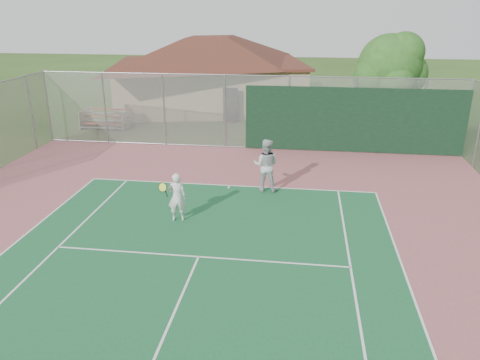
{
  "coord_description": "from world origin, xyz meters",
  "views": [
    {
      "loc": [
        2.66,
        -4.67,
        6.53
      ],
      "look_at": [
        0.77,
        9.26,
        1.26
      ],
      "focal_mm": 35.0,
      "sensor_mm": 36.0,
      "label": 1
    }
  ],
  "objects_px": {
    "tree": "(391,68)",
    "player_grey_back": "(266,166)",
    "clubhouse": "(210,66)",
    "player_white_front": "(177,197)",
    "bleachers": "(106,118)"
  },
  "relations": [
    {
      "from": "tree",
      "to": "player_grey_back",
      "type": "relative_size",
      "value": 2.71
    },
    {
      "from": "clubhouse",
      "to": "player_white_front",
      "type": "distance_m",
      "value": 17.76
    },
    {
      "from": "player_white_front",
      "to": "player_grey_back",
      "type": "xyz_separation_m",
      "value": [
        2.58,
        2.99,
        0.17
      ]
    },
    {
      "from": "tree",
      "to": "player_white_front",
      "type": "height_order",
      "value": "tree"
    },
    {
      "from": "tree",
      "to": "clubhouse",
      "type": "bearing_deg",
      "value": 151.64
    },
    {
      "from": "clubhouse",
      "to": "player_grey_back",
      "type": "relative_size",
      "value": 7.23
    },
    {
      "from": "tree",
      "to": "player_grey_back",
      "type": "xyz_separation_m",
      "value": [
        -5.61,
        -8.83,
        -2.52
      ]
    },
    {
      "from": "clubhouse",
      "to": "player_grey_back",
      "type": "distance_m",
      "value": 15.41
    },
    {
      "from": "tree",
      "to": "player_white_front",
      "type": "bearing_deg",
      "value": -124.72
    },
    {
      "from": "clubhouse",
      "to": "player_white_front",
      "type": "bearing_deg",
      "value": -94.31
    },
    {
      "from": "clubhouse",
      "to": "bleachers",
      "type": "relative_size",
      "value": 5.33
    },
    {
      "from": "bleachers",
      "to": "tree",
      "type": "distance_m",
      "value": 15.66
    },
    {
      "from": "clubhouse",
      "to": "player_white_front",
      "type": "height_order",
      "value": "clubhouse"
    },
    {
      "from": "tree",
      "to": "player_white_front",
      "type": "xyz_separation_m",
      "value": [
        -8.19,
        -11.82,
        -2.69
      ]
    },
    {
      "from": "bleachers",
      "to": "player_grey_back",
      "type": "xyz_separation_m",
      "value": [
        9.76,
        -8.42,
        0.47
      ]
    }
  ]
}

